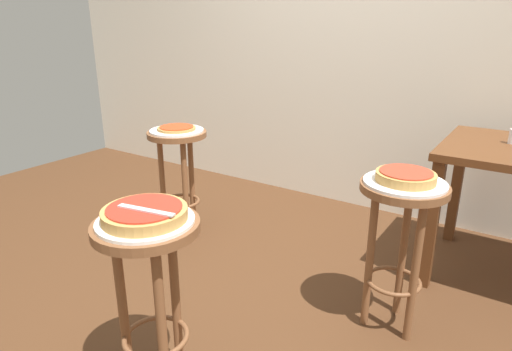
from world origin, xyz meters
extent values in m
plane|color=#4C2D19|center=(0.00, 0.00, 0.00)|extent=(6.00, 6.00, 0.00)
cube|color=silver|center=(0.00, 1.65, 1.50)|extent=(6.00, 0.10, 3.00)
cylinder|color=brown|center=(0.13, -0.61, 0.70)|extent=(0.38, 0.38, 0.03)
cylinder|color=brown|center=(0.13, -0.50, 0.34)|extent=(0.04, 0.04, 0.69)
cylinder|color=brown|center=(0.02, -0.67, 0.34)|extent=(0.04, 0.04, 0.69)
cylinder|color=brown|center=(0.23, -0.67, 0.34)|extent=(0.04, 0.04, 0.69)
torus|color=brown|center=(0.13, -0.61, 0.24)|extent=(0.25, 0.25, 0.02)
cylinder|color=white|center=(0.13, -0.61, 0.73)|extent=(0.34, 0.34, 0.01)
cylinder|color=tan|center=(0.13, -0.61, 0.75)|extent=(0.30, 0.30, 0.04)
cylinder|color=red|center=(0.13, -0.61, 0.78)|extent=(0.26, 0.26, 0.01)
cylinder|color=brown|center=(0.76, 0.28, 0.70)|extent=(0.38, 0.38, 0.03)
cylinder|color=brown|center=(0.76, 0.39, 0.34)|extent=(0.04, 0.04, 0.69)
cylinder|color=brown|center=(0.66, 0.22, 0.34)|extent=(0.04, 0.04, 0.69)
cylinder|color=brown|center=(0.86, 0.22, 0.34)|extent=(0.04, 0.04, 0.69)
torus|color=brown|center=(0.76, 0.28, 0.24)|extent=(0.25, 0.25, 0.02)
cylinder|color=silver|center=(0.76, 0.28, 0.73)|extent=(0.35, 0.35, 0.01)
cylinder|color=tan|center=(0.76, 0.28, 0.75)|extent=(0.25, 0.25, 0.04)
cylinder|color=#B23823|center=(0.76, 0.28, 0.78)|extent=(0.22, 0.22, 0.01)
cylinder|color=brown|center=(-0.73, 0.45, 0.70)|extent=(0.38, 0.38, 0.03)
cylinder|color=brown|center=(-0.73, 0.57, 0.34)|extent=(0.04, 0.04, 0.69)
cylinder|color=brown|center=(-0.83, 0.39, 0.34)|extent=(0.04, 0.04, 0.69)
cylinder|color=brown|center=(-0.63, 0.39, 0.34)|extent=(0.04, 0.04, 0.69)
torus|color=brown|center=(-0.73, 0.45, 0.24)|extent=(0.25, 0.25, 0.02)
cylinder|color=silver|center=(-0.73, 0.45, 0.73)|extent=(0.34, 0.34, 0.01)
cylinder|color=#B78442|center=(-0.73, 0.45, 0.74)|extent=(0.24, 0.24, 0.01)
cylinder|color=red|center=(-0.73, 0.45, 0.75)|extent=(0.21, 0.21, 0.01)
cube|color=#5B3319|center=(0.82, 0.72, 0.36)|extent=(0.06, 0.06, 0.72)
cube|color=#5B3319|center=(0.82, 1.38, 0.36)|extent=(0.06, 0.06, 0.72)
cube|color=silver|center=(0.16, -0.63, 0.78)|extent=(0.22, 0.06, 0.01)
camera|label=1|loc=(1.22, -1.56, 1.38)|focal=31.01mm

